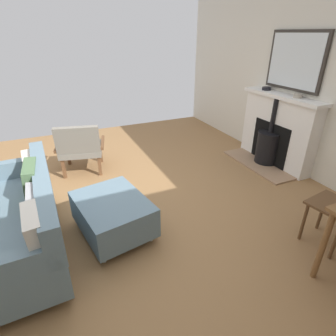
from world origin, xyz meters
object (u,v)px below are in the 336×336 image
(fireplace, at_px, (275,134))
(sofa, at_px, (16,221))
(mantel_bowl_far, at_px, (298,96))
(ottoman, at_px, (113,213))
(armchair_accent, at_px, (80,147))
(mantel_bowl_near, at_px, (267,88))

(fireplace, height_order, sofa, fireplace)
(mantel_bowl_far, distance_m, ottoman, 2.98)
(mantel_bowl_far, xyz_separation_m, ottoman, (2.81, 0.43, -0.89))
(fireplace, xyz_separation_m, ottoman, (2.78, 0.68, -0.24))
(fireplace, relative_size, mantel_bowl_far, 11.64)
(fireplace, xyz_separation_m, mantel_bowl_far, (-0.03, 0.25, 0.65))
(fireplace, distance_m, armchair_accent, 3.00)
(mantel_bowl_far, xyz_separation_m, sofa, (3.69, 0.32, -0.79))
(fireplace, distance_m, sofa, 3.70)
(fireplace, distance_m, mantel_bowl_near, 0.74)
(fireplace, xyz_separation_m, sofa, (3.66, 0.57, -0.14))
(mantel_bowl_far, bearing_deg, sofa, 4.89)
(mantel_bowl_near, xyz_separation_m, ottoman, (2.81, 1.05, -0.88))
(mantel_bowl_far, height_order, ottoman, mantel_bowl_far)
(fireplace, bearing_deg, mantel_bowl_near, -94.75)
(fireplace, distance_m, ottoman, 2.87)
(mantel_bowl_near, bearing_deg, armchair_accent, -10.18)
(armchair_accent, bearing_deg, sofa, 61.47)
(mantel_bowl_far, bearing_deg, mantel_bowl_near, -90.00)
(sofa, bearing_deg, armchair_accent, -118.53)
(mantel_bowl_near, relative_size, mantel_bowl_far, 1.14)
(mantel_bowl_near, distance_m, mantel_bowl_far, 0.62)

